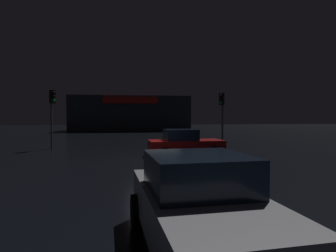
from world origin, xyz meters
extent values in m
plane|color=black|center=(0.00, 0.00, 0.00)|extent=(120.00, 120.00, 0.00)
cube|color=#33383D|center=(-0.72, 30.12, 2.59)|extent=(17.48, 7.56, 5.18)
cube|color=red|center=(-0.72, 26.19, 4.45)|extent=(7.73, 0.24, 0.87)
cylinder|color=#595B60|center=(5.77, 6.24, 1.96)|extent=(0.15, 0.15, 3.91)
cube|color=black|center=(5.66, 6.12, 3.47)|extent=(0.41, 0.41, 0.89)
sphere|color=black|center=(5.55, 6.01, 3.74)|extent=(0.20, 0.20, 0.20)
sphere|color=black|center=(5.55, 6.01, 3.47)|extent=(0.20, 0.20, 0.20)
sphere|color=#19D13F|center=(5.55, 6.01, 3.21)|extent=(0.20, 0.20, 0.20)
cylinder|color=#595B60|center=(-6.30, 5.91, 1.96)|extent=(0.12, 0.12, 3.92)
cube|color=black|center=(-6.18, 5.80, 3.49)|extent=(0.41, 0.41, 0.87)
sphere|color=black|center=(-6.07, 5.69, 3.75)|extent=(0.20, 0.20, 0.20)
sphere|color=black|center=(-6.07, 5.69, 3.49)|extent=(0.20, 0.20, 0.20)
sphere|color=#19D13F|center=(-6.07, 5.69, 3.23)|extent=(0.20, 0.20, 0.20)
cube|color=#B7B7BF|center=(-0.19, -9.77, 0.68)|extent=(1.92, 4.01, 0.69)
cube|color=black|center=(-0.20, -9.69, 1.31)|extent=(1.61, 1.71, 0.56)
cylinder|color=black|center=(0.56, -8.42, 0.34)|extent=(0.26, 0.68, 0.67)
cylinder|color=black|center=(-1.11, -8.53, 0.34)|extent=(0.26, 0.68, 0.67)
cube|color=#A51414|center=(1.89, 1.06, 0.60)|extent=(4.07, 1.82, 0.58)
cube|color=black|center=(1.60, 1.05, 1.19)|extent=(1.77, 1.56, 0.59)
cylinder|color=black|center=(3.18, 1.94, 0.31)|extent=(0.63, 0.25, 0.62)
cylinder|color=black|center=(3.25, 0.29, 0.31)|extent=(0.63, 0.25, 0.62)
cylinder|color=black|center=(0.54, 1.83, 0.31)|extent=(0.63, 0.25, 0.62)
cylinder|color=black|center=(0.61, 0.17, 0.31)|extent=(0.63, 0.25, 0.62)
camera|label=1|loc=(-1.30, -13.98, 2.18)|focal=30.25mm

